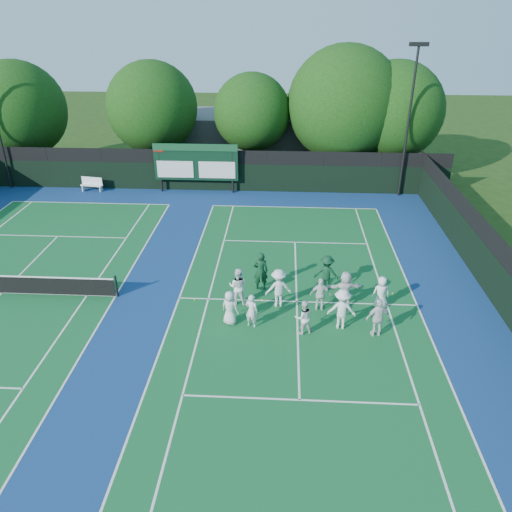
# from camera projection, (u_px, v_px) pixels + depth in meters

# --- Properties ---
(ground) EXTENTS (120.00, 120.00, 0.00)m
(ground) POSITION_uv_depth(u_px,v_px,m) (297.00, 314.00, 22.14)
(ground) COLOR #1D370F
(ground) RESTS_ON ground
(court_apron) EXTENTS (34.00, 32.00, 0.01)m
(court_apron) POSITION_uv_depth(u_px,v_px,m) (168.00, 298.00, 23.33)
(court_apron) COLOR navy
(court_apron) RESTS_ON ground
(near_court) EXTENTS (11.05, 23.85, 0.01)m
(near_court) POSITION_uv_depth(u_px,v_px,m) (297.00, 302.00, 23.02)
(near_court) COLOR #115627
(near_court) RESTS_ON ground
(left_court) EXTENTS (11.05, 23.85, 0.01)m
(left_court) POSITION_uv_depth(u_px,v_px,m) (2.00, 293.00, 23.74)
(left_court) COLOR #115627
(left_court) RESTS_ON ground
(back_fence) EXTENTS (34.00, 0.08, 3.00)m
(back_fence) POSITION_uv_depth(u_px,v_px,m) (211.00, 172.00, 36.05)
(back_fence) COLOR black
(back_fence) RESTS_ON ground
(divider_fence_right) EXTENTS (0.08, 32.00, 3.00)m
(divider_fence_right) POSITION_uv_depth(u_px,v_px,m) (502.00, 282.00, 21.95)
(divider_fence_right) COLOR black
(divider_fence_right) RESTS_ON ground
(scoreboard) EXTENTS (6.00, 0.21, 3.55)m
(scoreboard) POSITION_uv_depth(u_px,v_px,m) (196.00, 163.00, 35.36)
(scoreboard) COLOR black
(scoreboard) RESTS_ON ground
(clubhouse) EXTENTS (18.00, 6.00, 4.00)m
(clubhouse) POSITION_uv_depth(u_px,v_px,m) (270.00, 138.00, 42.67)
(clubhouse) COLOR #555559
(clubhouse) RESTS_ON ground
(light_pole_right) EXTENTS (1.20, 0.30, 10.12)m
(light_pole_right) POSITION_uv_depth(u_px,v_px,m) (411.00, 105.00, 32.85)
(light_pole_right) COLOR black
(light_pole_right) RESTS_ON ground
(tennis_net) EXTENTS (11.30, 0.10, 1.10)m
(tennis_net) POSITION_uv_depth(u_px,v_px,m) (0.00, 284.00, 23.52)
(tennis_net) COLOR black
(tennis_net) RESTS_ON ground
(bench) EXTENTS (1.66, 0.69, 1.02)m
(bench) POSITION_uv_depth(u_px,v_px,m) (92.00, 184.00, 36.31)
(bench) COLOR white
(bench) RESTS_ON ground
(tree_a) EXTENTS (7.35, 7.35, 8.65)m
(tree_a) POSITION_uv_depth(u_px,v_px,m) (20.00, 112.00, 38.45)
(tree_a) COLOR #311C0D
(tree_a) RESTS_ON ground
(tree_b) EXTENTS (6.84, 6.84, 8.67)m
(tree_b) POSITION_uv_depth(u_px,v_px,m) (155.00, 110.00, 37.78)
(tree_b) COLOR #311C0D
(tree_b) RESTS_ON ground
(tree_c) EXTENTS (5.77, 5.77, 7.87)m
(tree_c) POSITION_uv_depth(u_px,v_px,m) (254.00, 114.00, 37.51)
(tree_c) COLOR #311C0D
(tree_c) RESTS_ON ground
(tree_d) EXTENTS (8.43, 8.43, 9.87)m
(tree_d) POSITION_uv_depth(u_px,v_px,m) (346.00, 107.00, 36.88)
(tree_d) COLOR #311C0D
(tree_d) RESTS_ON ground
(tree_e) EXTENTS (7.22, 7.22, 8.80)m
(tree_e) POSITION_uv_depth(u_px,v_px,m) (396.00, 113.00, 36.89)
(tree_e) COLOR #311C0D
(tree_e) RESTS_ON ground
(tennis_ball_1) EXTENTS (0.07, 0.07, 0.07)m
(tennis_ball_1) POSITION_uv_depth(u_px,v_px,m) (317.00, 275.00, 25.17)
(tennis_ball_1) COLOR yellow
(tennis_ball_1) RESTS_ON ground
(tennis_ball_2) EXTENTS (0.07, 0.07, 0.07)m
(tennis_ball_2) POSITION_uv_depth(u_px,v_px,m) (344.00, 312.00, 22.17)
(tennis_ball_2) COLOR yellow
(tennis_ball_2) RESTS_ON ground
(tennis_ball_3) EXTENTS (0.07, 0.07, 0.07)m
(tennis_ball_3) POSITION_uv_depth(u_px,v_px,m) (195.00, 300.00, 23.13)
(tennis_ball_3) COLOR yellow
(tennis_ball_3) RESTS_ON ground
(tennis_ball_4) EXTENTS (0.07, 0.07, 0.07)m
(tennis_ball_4) POSITION_uv_depth(u_px,v_px,m) (262.00, 300.00, 23.11)
(tennis_ball_4) COLOR yellow
(tennis_ball_4) RESTS_ON ground
(tennis_ball_5) EXTENTS (0.07, 0.07, 0.07)m
(tennis_ball_5) POSITION_uv_depth(u_px,v_px,m) (393.00, 293.00, 23.62)
(tennis_ball_5) COLOR yellow
(tennis_ball_5) RESTS_ON ground
(player_front_0) EXTENTS (0.90, 0.76, 1.56)m
(player_front_0) POSITION_uv_depth(u_px,v_px,m) (230.00, 308.00, 21.15)
(player_front_0) COLOR silver
(player_front_0) RESTS_ON ground
(player_front_1) EXTENTS (0.66, 0.55, 1.55)m
(player_front_1) POSITION_uv_depth(u_px,v_px,m) (252.00, 311.00, 20.96)
(player_front_1) COLOR silver
(player_front_1) RESTS_ON ground
(player_front_2) EXTENTS (0.89, 0.77, 1.55)m
(player_front_2) POSITION_uv_depth(u_px,v_px,m) (303.00, 317.00, 20.53)
(player_front_2) COLOR white
(player_front_2) RESTS_ON ground
(player_front_3) EXTENTS (1.23, 0.77, 1.84)m
(player_front_3) POSITION_uv_depth(u_px,v_px,m) (342.00, 309.00, 20.81)
(player_front_3) COLOR silver
(player_front_3) RESTS_ON ground
(player_front_4) EXTENTS (1.08, 0.62, 1.73)m
(player_front_4) POSITION_uv_depth(u_px,v_px,m) (378.00, 318.00, 20.33)
(player_front_4) COLOR silver
(player_front_4) RESTS_ON ground
(player_back_0) EXTENTS (0.96, 0.80, 1.77)m
(player_back_0) POSITION_uv_depth(u_px,v_px,m) (238.00, 286.00, 22.54)
(player_back_0) COLOR white
(player_back_0) RESTS_ON ground
(player_back_1) EXTENTS (1.31, 0.94, 1.83)m
(player_back_1) POSITION_uv_depth(u_px,v_px,m) (278.00, 288.00, 22.35)
(player_back_1) COLOR silver
(player_back_1) RESTS_ON ground
(player_back_2) EXTENTS (0.93, 0.39, 1.59)m
(player_back_2) POSITION_uv_depth(u_px,v_px,m) (320.00, 294.00, 22.10)
(player_back_2) COLOR silver
(player_back_2) RESTS_ON ground
(player_back_3) EXTENTS (1.68, 0.73, 1.76)m
(player_back_3) POSITION_uv_depth(u_px,v_px,m) (345.00, 289.00, 22.32)
(player_back_3) COLOR silver
(player_back_3) RESTS_ON ground
(player_back_4) EXTENTS (0.80, 0.56, 1.56)m
(player_back_4) POSITION_uv_depth(u_px,v_px,m) (381.00, 293.00, 22.26)
(player_back_4) COLOR white
(player_back_4) RESTS_ON ground
(coach_left) EXTENTS (0.76, 0.54, 1.95)m
(coach_left) POSITION_uv_depth(u_px,v_px,m) (261.00, 271.00, 23.63)
(coach_left) COLOR #0E341D
(coach_left) RESTS_ON ground
(coach_right) EXTENTS (1.24, 0.83, 1.79)m
(coach_right) POSITION_uv_depth(u_px,v_px,m) (327.00, 273.00, 23.62)
(coach_right) COLOR #0E351E
(coach_right) RESTS_ON ground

